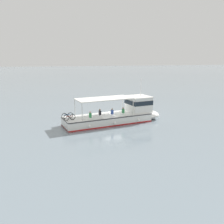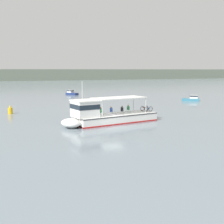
{
  "view_description": "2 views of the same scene",
  "coord_description": "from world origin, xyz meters",
  "views": [
    {
      "loc": [
        8.29,
        29.46,
        7.96
      ],
      "look_at": [
        0.71,
        1.95,
        1.4
      ],
      "focal_mm": 38.06,
      "sensor_mm": 36.0,
      "label": 1
    },
    {
      "loc": [
        -12.64,
        -31.53,
        6.62
      ],
      "look_at": [
        0.71,
        1.95,
        1.4
      ],
      "focal_mm": 46.52,
      "sensor_mm": 36.0,
      "label": 2
    }
  ],
  "objects": [
    {
      "name": "ferry_main",
      "position": [
        -0.29,
        1.78,
        1.02
      ],
      "size": [
        13.05,
        5.27,
        5.32
      ],
      "color": "white",
      "rests_on": "ground"
    },
    {
      "name": "motorboat_far_right",
      "position": [
        6.13,
        45.27,
        0.54
      ],
      "size": [
        3.0,
        3.75,
        1.26
      ],
      "color": "navy",
      "rests_on": "ground"
    },
    {
      "name": "distant_shoreline",
      "position": [
        0.0,
        169.39,
        3.59
      ],
      "size": [
        400.0,
        28.0,
        7.17
      ],
      "primitive_type": "cube",
      "color": "#606B5B",
      "rests_on": "ground"
    },
    {
      "name": "motorboat_near_port",
      "position": [
        26.38,
        19.91,
        0.54
      ],
      "size": [
        3.73,
        3.05,
        1.26
      ],
      "color": "teal",
      "rests_on": "ground"
    },
    {
      "name": "ground_plane",
      "position": [
        0.0,
        0.0,
        0.0
      ],
      "size": [
        400.0,
        400.0,
        0.0
      ],
      "primitive_type": "plane",
      "color": "gray"
    },
    {
      "name": "channel_buoy",
      "position": [
        -10.85,
        14.85,
        0.57
      ],
      "size": [
        0.7,
        0.7,
        1.4
      ],
      "color": "gold",
      "rests_on": "ground"
    }
  ]
}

